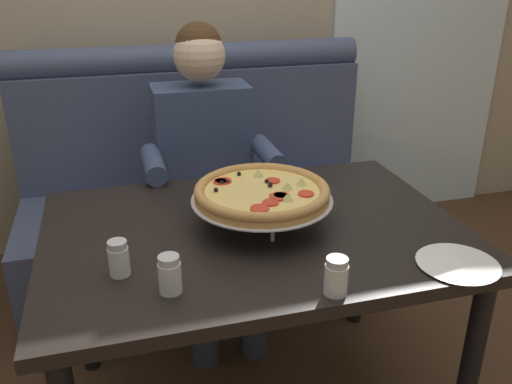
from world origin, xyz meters
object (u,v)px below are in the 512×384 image
at_px(dining_table, 254,251).
at_px(shaker_pepper_flakes, 336,279).
at_px(shaker_oregano, 170,277).
at_px(pizza, 262,193).
at_px(plate_near_left, 458,262).
at_px(booth_bench, 205,205).
at_px(shaker_parmesan, 119,261).
at_px(diner_main, 207,164).

height_order(dining_table, shaker_pepper_flakes, shaker_pepper_flakes).
relative_size(dining_table, shaker_pepper_flakes, 12.96).
bearing_deg(shaker_pepper_flakes, shaker_oregano, 163.58).
relative_size(pizza, shaker_oregano, 4.33).
bearing_deg(pizza, plate_near_left, -40.53).
height_order(booth_bench, shaker_parmesan, booth_bench).
bearing_deg(pizza, dining_table, -150.34).
bearing_deg(dining_table, shaker_oregano, -136.31).
height_order(diner_main, shaker_oregano, diner_main).
bearing_deg(diner_main, booth_bench, 84.58).
height_order(shaker_parmesan, shaker_pepper_flakes, same).
relative_size(booth_bench, dining_table, 1.32).
bearing_deg(diner_main, shaker_pepper_flakes, -83.18).
bearing_deg(diner_main, pizza, -85.05).
relative_size(booth_bench, shaker_oregano, 16.75).
xyz_separation_m(booth_bench, plate_near_left, (0.47, -1.28, 0.35)).
bearing_deg(shaker_oregano, booth_bench, 76.22).
relative_size(booth_bench, pizza, 3.87).
xyz_separation_m(diner_main, plate_near_left, (0.50, -1.01, 0.03)).
distance_m(shaker_parmesan, shaker_pepper_flakes, 0.56).
relative_size(diner_main, plate_near_left, 5.69).
relative_size(pizza, plate_near_left, 1.95).
bearing_deg(shaker_parmesan, shaker_oregano, -44.23).
height_order(booth_bench, plate_near_left, booth_bench).
xyz_separation_m(shaker_oregano, shaker_pepper_flakes, (0.39, -0.12, -0.00)).
height_order(diner_main, plate_near_left, diner_main).
bearing_deg(dining_table, booth_bench, 90.00).
distance_m(booth_bench, plate_near_left, 1.41).
xyz_separation_m(booth_bench, shaker_parmesan, (-0.41, -1.08, 0.38)).
bearing_deg(plate_near_left, dining_table, 142.55).
bearing_deg(dining_table, plate_near_left, -37.45).
distance_m(diner_main, shaker_parmesan, 0.91).
distance_m(dining_table, shaker_parmesan, 0.46).
bearing_deg(pizza, booth_bench, 91.88).
bearing_deg(pizza, diner_main, 94.95).
xyz_separation_m(pizza, shaker_oregano, (-0.32, -0.30, -0.06)).
xyz_separation_m(shaker_parmesan, shaker_oregano, (0.12, -0.12, 0.00)).
distance_m(diner_main, plate_near_left, 1.13).
relative_size(shaker_oregano, shaker_pepper_flakes, 1.02).
distance_m(diner_main, shaker_oregano, 0.97).
distance_m(shaker_parmesan, plate_near_left, 0.91).
xyz_separation_m(pizza, plate_near_left, (0.44, -0.38, -0.10)).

